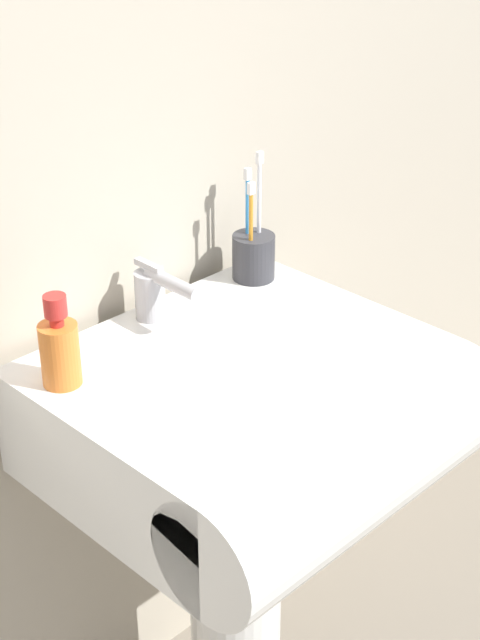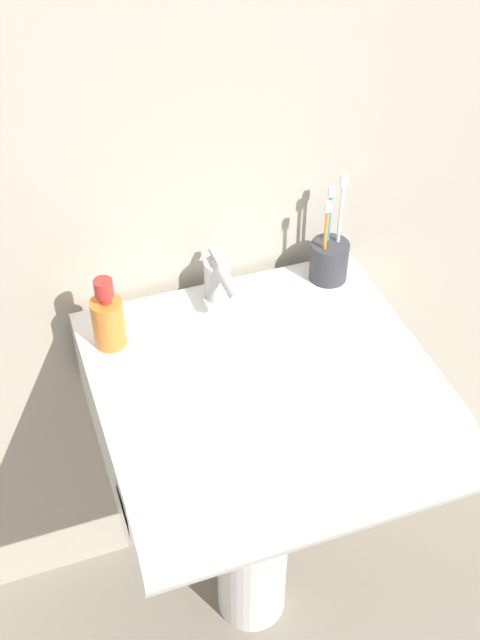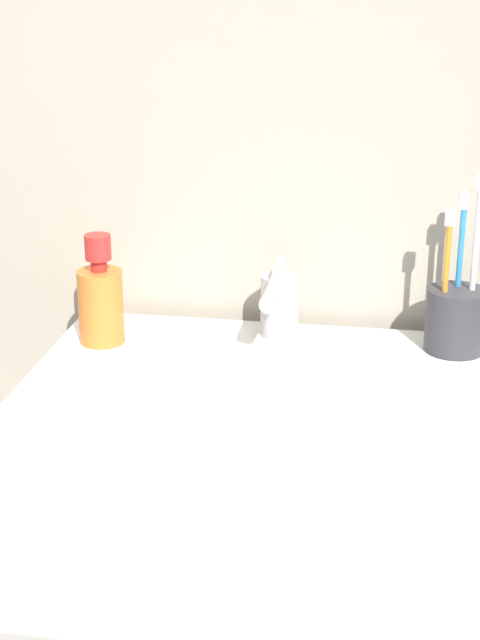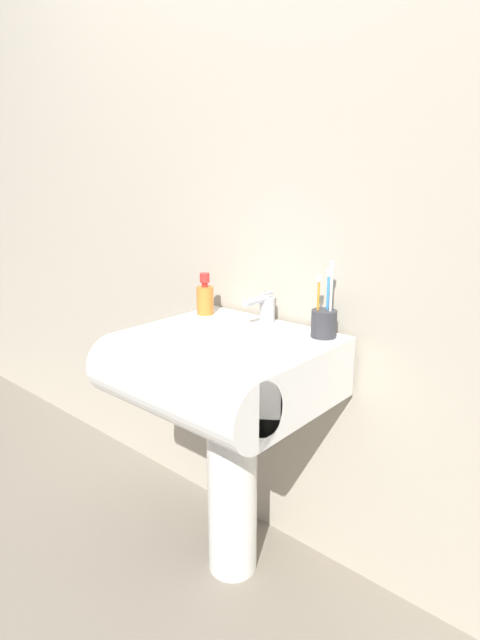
# 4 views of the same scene
# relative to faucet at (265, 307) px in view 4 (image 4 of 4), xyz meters

# --- Properties ---
(ground_plane) EXTENTS (6.00, 6.00, 0.00)m
(ground_plane) POSITION_rel_faucet_xyz_m (0.01, -0.17, -0.85)
(ground_plane) COLOR gray
(ground_plane) RESTS_ON ground
(wall_back) EXTENTS (5.00, 0.05, 2.40)m
(wall_back) POSITION_rel_faucet_xyz_m (0.01, 0.10, 0.35)
(wall_back) COLOR #B7AD99
(wall_back) RESTS_ON ground
(sink_pedestal) EXTENTS (0.16, 0.16, 0.62)m
(sink_pedestal) POSITION_rel_faucet_xyz_m (0.01, -0.17, -0.54)
(sink_pedestal) COLOR white
(sink_pedestal) RESTS_ON ground
(sink_basin) EXTENTS (0.56, 0.53, 0.18)m
(sink_basin) POSITION_rel_faucet_xyz_m (0.01, -0.23, -0.14)
(sink_basin) COLOR white
(sink_basin) RESTS_ON sink_pedestal
(faucet) EXTENTS (0.05, 0.14, 0.10)m
(faucet) POSITION_rel_faucet_xyz_m (0.00, 0.00, 0.00)
(faucet) COLOR #B7B7BC
(faucet) RESTS_ON sink_basin
(toothbrush_cup) EXTENTS (0.07, 0.07, 0.22)m
(toothbrush_cup) POSITION_rel_faucet_xyz_m (0.22, -0.00, -0.01)
(toothbrush_cup) COLOR #38383D
(toothbrush_cup) RESTS_ON sink_basin
(soap_bottle) EXTENTS (0.06, 0.06, 0.14)m
(soap_bottle) POSITION_rel_faucet_xyz_m (-0.21, -0.05, 0.01)
(soap_bottle) COLOR orange
(soap_bottle) RESTS_ON sink_basin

